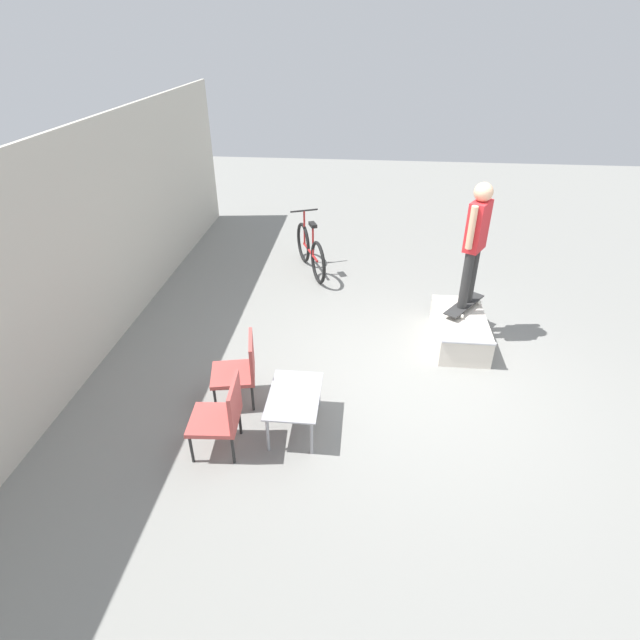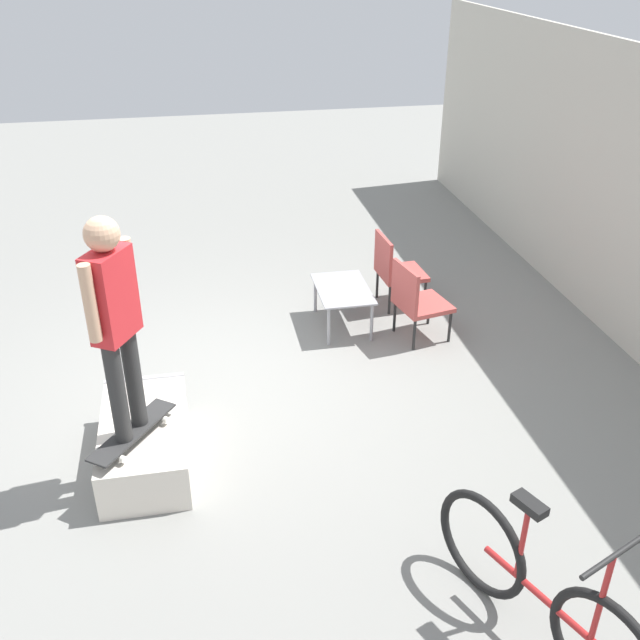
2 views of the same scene
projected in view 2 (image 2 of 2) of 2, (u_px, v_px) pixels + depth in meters
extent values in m
plane|color=gray|center=(223.00, 390.00, 6.99)|extent=(24.00, 24.00, 0.00)
cube|color=silver|center=(145.00, 442.00, 5.95)|extent=(1.31, 0.70, 0.41)
cylinder|color=#B7B7BC|center=(144.00, 379.00, 6.41)|extent=(0.05, 0.70, 0.05)
cube|color=#2D2D2D|center=(133.00, 431.00, 5.60)|extent=(0.83, 0.68, 0.02)
cylinder|color=white|center=(123.00, 459.00, 5.36)|extent=(0.06, 0.06, 0.05)
cylinder|color=white|center=(99.00, 451.00, 5.44)|extent=(0.06, 0.06, 0.05)
cylinder|color=white|center=(166.00, 420.00, 5.79)|extent=(0.06, 0.06, 0.05)
cylinder|color=white|center=(143.00, 413.00, 5.88)|extent=(0.06, 0.06, 0.05)
cylinder|color=#2D2D2D|center=(133.00, 378.00, 5.48)|extent=(0.13, 0.13, 0.85)
cylinder|color=#2D2D2D|center=(117.00, 393.00, 5.30)|extent=(0.13, 0.13, 0.85)
cube|color=red|center=(111.00, 295.00, 5.02)|extent=(0.43, 0.36, 0.67)
cylinder|color=#D8A884|center=(129.00, 275.00, 5.20)|extent=(0.09, 0.09, 0.57)
cylinder|color=#D8A884|center=(90.00, 304.00, 4.80)|extent=(0.09, 0.09, 0.57)
sphere|color=#D8A884|center=(102.00, 234.00, 4.80)|extent=(0.25, 0.25, 0.25)
cube|color=#9E9EA3|center=(343.00, 289.00, 7.91)|extent=(0.89, 0.58, 0.02)
cylinder|color=#9E9EA3|center=(315.00, 294.00, 8.32)|extent=(0.04, 0.04, 0.45)
cylinder|color=#9E9EA3|center=(329.00, 326.00, 7.64)|extent=(0.04, 0.04, 0.45)
cylinder|color=#9E9EA3|center=(355.00, 291.00, 8.40)|extent=(0.04, 0.04, 0.45)
cylinder|color=#9E9EA3|center=(372.00, 322.00, 7.72)|extent=(0.04, 0.04, 0.45)
cylinder|color=black|center=(425.00, 295.00, 8.39)|extent=(0.03, 0.03, 0.37)
cylinder|color=black|center=(411.00, 280.00, 8.76)|extent=(0.03, 0.03, 0.37)
cylinder|color=black|center=(390.00, 300.00, 8.29)|extent=(0.03, 0.03, 0.37)
cylinder|color=black|center=(377.00, 284.00, 8.66)|extent=(0.03, 0.03, 0.37)
cube|color=#B74C47|center=(402.00, 274.00, 8.42)|extent=(0.55, 0.55, 0.05)
cube|color=#B74C47|center=(383.00, 256.00, 8.24)|extent=(0.52, 0.08, 0.46)
cylinder|color=black|center=(450.00, 327.00, 7.72)|extent=(0.03, 0.03, 0.37)
cylinder|color=black|center=(429.00, 309.00, 8.08)|extent=(0.03, 0.03, 0.37)
cylinder|color=black|center=(414.00, 335.00, 7.57)|extent=(0.03, 0.03, 0.37)
cylinder|color=black|center=(395.00, 316.00, 7.93)|extent=(0.03, 0.03, 0.37)
cube|color=#B74C47|center=(423.00, 305.00, 7.72)|extent=(0.62, 0.62, 0.05)
cube|color=#B74C47|center=(405.00, 287.00, 7.52)|extent=(0.52, 0.15, 0.46)
torus|color=black|center=(481.00, 544.00, 4.73)|extent=(0.72, 0.35, 0.76)
cylinder|color=#AD2323|center=(538.00, 594.00, 4.38)|extent=(0.82, 0.38, 0.04)
cylinder|color=#AD2323|center=(522.00, 543.00, 4.37)|extent=(0.04, 0.04, 0.56)
cube|color=black|center=(530.00, 505.00, 4.22)|extent=(0.24, 0.18, 0.06)
cylinder|color=#AD2323|center=(602.00, 600.00, 3.93)|extent=(0.04, 0.04, 0.67)
cylinder|color=black|center=(613.00, 557.00, 3.77)|extent=(0.23, 0.49, 0.03)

